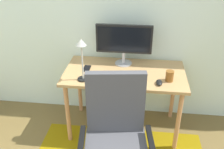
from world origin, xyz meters
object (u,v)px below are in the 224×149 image
Objects in this scene: computer_mouse at (159,82)px; cell_phone at (87,69)px; monitor at (124,41)px; keyboard at (122,81)px; coffee_cup at (170,76)px; desk at (124,79)px; desk_lamp at (82,53)px.

computer_mouse reaches higher than cell_phone.
keyboard is at bearing -86.90° from monitor.
computer_mouse is at bearing 0.72° from keyboard.
cell_phone is at bearing 169.84° from coffee_cup.
computer_mouse is (0.34, 0.00, 0.01)m from keyboard.
desk is 11.62× the size of coffee_cup.
desk is 0.56m from desk_lamp.
keyboard is (0.02, -0.39, -0.25)m from monitor.
cell_phone is at bearing -155.72° from monitor.
desk is 0.40m from cell_phone.
computer_mouse is (0.34, -0.20, 0.10)m from desk.
desk_lamp is at bearing -174.98° from coffee_cup.
keyboard is at bearing -91.56° from desk.
keyboard is at bearing -29.37° from cell_phone.
keyboard is 4.13× the size of computer_mouse.
computer_mouse is 0.74× the size of cell_phone.
keyboard is 4.08× the size of coffee_cup.
monitor is 0.48m from cell_phone.
keyboard is 3.07× the size of cell_phone.
desk is 11.77× the size of computer_mouse.
desk_lamp reaches higher than keyboard.
monitor is 5.50× the size of coffee_cup.
coffee_cup is at bearing -16.78° from desk.
cell_phone is (-0.37, -0.17, -0.26)m from monitor.
desk_lamp reaches higher than cell_phone.
coffee_cup is at bearing -9.64° from cell_phone.
coffee_cup is at bearing 5.02° from desk_lamp.
computer_mouse reaches higher than keyboard.
monitor reaches higher than coffee_cup.
keyboard is 1.04× the size of desk_lamp.
desk is 2.11× the size of monitor.
monitor is 0.60m from coffee_cup.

